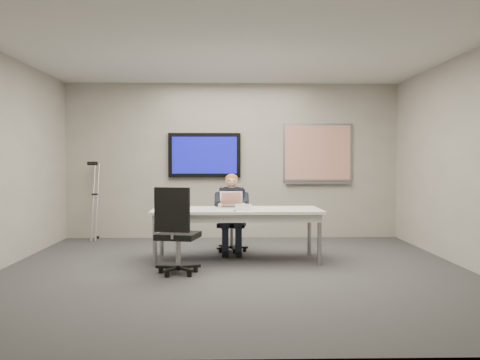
{
  "coord_description": "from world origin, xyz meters",
  "views": [
    {
      "loc": [
        -0.09,
        -6.69,
        1.39
      ],
      "look_at": [
        0.09,
        0.78,
        1.13
      ],
      "focal_mm": 40.0,
      "sensor_mm": 36.0,
      "label": 1
    }
  ],
  "objects_px": {
    "office_chair_far": "(232,232)",
    "seated_person": "(232,222)",
    "laptop": "(231,204)",
    "office_chair_near": "(177,247)",
    "conference_table": "(237,215)"
  },
  "relations": [
    {
      "from": "conference_table",
      "to": "office_chair_far",
      "type": "xyz_separation_m",
      "value": [
        -0.06,
        0.76,
        -0.34
      ]
    },
    {
      "from": "office_chair_far",
      "to": "seated_person",
      "type": "bearing_deg",
      "value": -85.09
    },
    {
      "from": "seated_person",
      "to": "office_chair_far",
      "type": "bearing_deg",
      "value": 90.69
    },
    {
      "from": "office_chair_far",
      "to": "seated_person",
      "type": "distance_m",
      "value": 0.29
    },
    {
      "from": "conference_table",
      "to": "laptop",
      "type": "distance_m",
      "value": 0.27
    },
    {
      "from": "laptop",
      "to": "seated_person",
      "type": "bearing_deg",
      "value": 92.73
    },
    {
      "from": "seated_person",
      "to": "laptop",
      "type": "bearing_deg",
      "value": -89.82
    },
    {
      "from": "seated_person",
      "to": "laptop",
      "type": "xyz_separation_m",
      "value": [
        -0.01,
        -0.31,
        0.3
      ]
    },
    {
      "from": "seated_person",
      "to": "office_chair_near",
      "type": "bearing_deg",
      "value": -113.13
    },
    {
      "from": "conference_table",
      "to": "seated_person",
      "type": "xyz_separation_m",
      "value": [
        -0.06,
        0.53,
        -0.16
      ]
    },
    {
      "from": "office_chair_far",
      "to": "laptop",
      "type": "distance_m",
      "value": 0.72
    },
    {
      "from": "seated_person",
      "to": "laptop",
      "type": "height_order",
      "value": "seated_person"
    },
    {
      "from": "office_chair_near",
      "to": "seated_person",
      "type": "height_order",
      "value": "seated_person"
    },
    {
      "from": "office_chair_far",
      "to": "seated_person",
      "type": "relative_size",
      "value": 0.79
    },
    {
      "from": "office_chair_far",
      "to": "laptop",
      "type": "xyz_separation_m",
      "value": [
        -0.01,
        -0.54,
        0.48
      ]
    }
  ]
}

